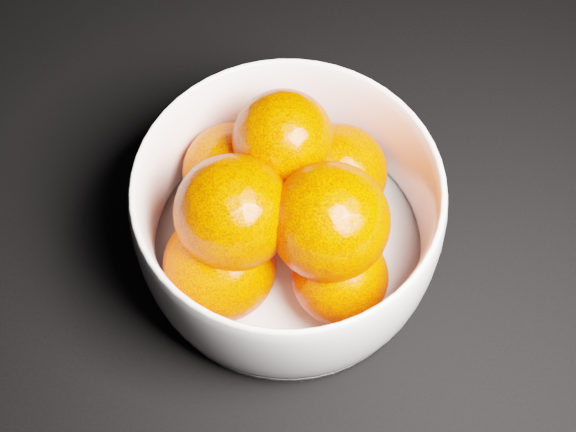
{
  "coord_description": "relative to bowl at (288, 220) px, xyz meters",
  "views": [
    {
      "loc": [
        -0.26,
        -0.01,
        0.53
      ],
      "look_at": [
        -0.25,
        0.25,
        0.06
      ],
      "focal_mm": 50.0,
      "sensor_mm": 36.0,
      "label": 1
    }
  ],
  "objects": [
    {
      "name": "orange_pile",
      "position": [
        -0.01,
        0.0,
        0.01
      ],
      "size": [
        0.16,
        0.15,
        0.12
      ],
      "color": "#FF3900",
      "rests_on": "bowl"
    },
    {
      "name": "bowl",
      "position": [
        0.0,
        0.0,
        0.0
      ],
      "size": [
        0.21,
        0.21,
        0.1
      ],
      "rotation": [
        0.0,
        0.0,
        0.42
      ],
      "color": "white",
      "rests_on": "ground"
    }
  ]
}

